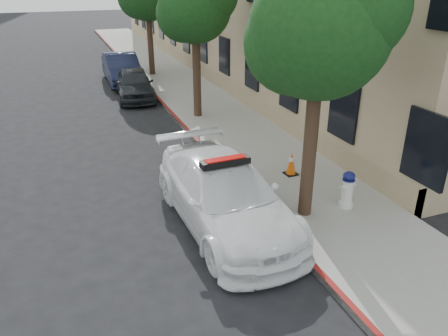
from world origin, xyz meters
The scene contains 10 objects.
ground centered at (0.00, 0.00, 0.00)m, with size 120.00×120.00×0.00m, color black.
sidewalk centered at (3.60, 10.00, 0.07)m, with size 3.20×50.00×0.15m, color gray.
curb_strip centered at (2.06, 10.00, 0.07)m, with size 0.12×50.00×0.15m, color maroon.
tree_near centered at (2.93, -2.01, 4.27)m, with size 2.92×2.82×5.62m.
tree_mid centered at (2.93, 5.99, 4.16)m, with size 2.77×2.64×5.43m.
police_car centered at (1.10, -1.56, 0.74)m, with size 2.22×5.14×1.63m.
parked_car_mid centered at (1.20, 9.89, 0.66)m, with size 1.57×3.90×1.33m, color #202428.
parked_car_far centered at (1.16, 13.11, 0.74)m, with size 1.56×4.46×1.47m, color #151A34.
fire_hydrant centered at (3.97, -2.09, 0.59)m, with size 0.38×0.35×0.90m.
traffic_cone centered at (3.64, -0.03, 0.47)m, with size 0.36×0.36×0.65m.
Camera 1 is at (-2.00, -9.53, 5.27)m, focal length 35.00 mm.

